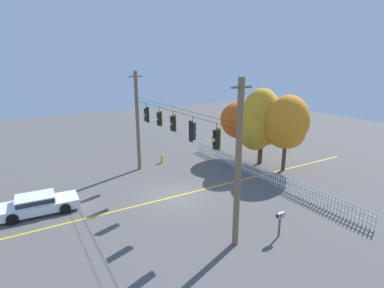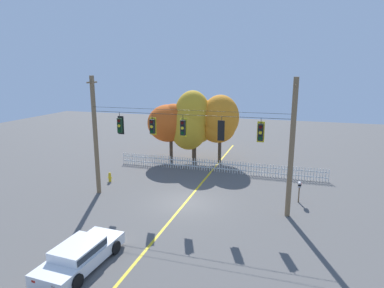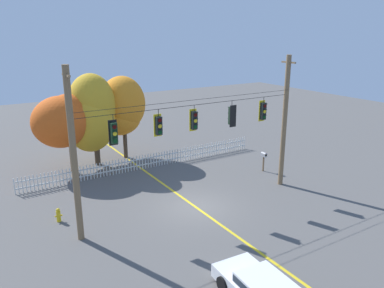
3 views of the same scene
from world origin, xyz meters
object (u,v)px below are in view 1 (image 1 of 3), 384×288
traffic_signal_westbound_side (216,140)px  traffic_signal_northbound_primary (159,119)px  autumn_maple_mid (260,121)px  fire_hydrant (162,159)px  traffic_signal_northbound_secondary (173,123)px  traffic_signal_eastbound_side (146,115)px  autumn_oak_far_east (286,123)px  traffic_signal_southbound_primary (193,131)px  autumn_maple_near_fence (242,119)px  roadside_mailbox (280,217)px  parked_car (38,204)px

traffic_signal_westbound_side → traffic_signal_northbound_primary: bearing=-180.0°
autumn_maple_mid → fire_hydrant: 9.52m
traffic_signal_northbound_secondary → traffic_signal_westbound_side: size_ratio=0.96×
fire_hydrant → traffic_signal_eastbound_side: bearing=-43.5°
fire_hydrant → autumn_oak_far_east: bearing=50.2°
traffic_signal_southbound_primary → traffic_signal_westbound_side: bearing=0.5°
autumn_maple_near_fence → traffic_signal_northbound_secondary: bearing=-64.6°
traffic_signal_southbound_primary → autumn_oak_far_east: 10.98m
traffic_signal_westbound_side → roadside_mailbox: traffic_signal_westbound_side is taller
traffic_signal_northbound_primary → autumn_oak_far_east: (2.05, 10.61, -1.01)m
parked_car → fire_hydrant: bearing=114.5°
traffic_signal_eastbound_side → traffic_signal_northbound_primary: size_ratio=1.07×
traffic_signal_southbound_primary → autumn_maple_near_fence: 12.01m
traffic_signal_southbound_primary → roadside_mailbox: (4.84, 2.41, -3.91)m
traffic_signal_eastbound_side → traffic_signal_northbound_secondary: size_ratio=1.07×
autumn_maple_mid → roadside_mailbox: 12.64m
autumn_oak_far_east → parked_car: autumn_oak_far_east is taller
traffic_signal_northbound_secondary → roadside_mailbox: traffic_signal_northbound_secondary is taller
traffic_signal_westbound_side → roadside_mailbox: bearing=43.9°
parked_car → traffic_signal_southbound_primary: bearing=60.8°
traffic_signal_northbound_secondary → traffic_signal_westbound_side: (4.85, 0.00, -0.03)m
traffic_signal_northbound_primary → traffic_signal_westbound_side: size_ratio=0.96×
autumn_maple_near_fence → traffic_signal_southbound_primary: bearing=-53.8°
traffic_signal_northbound_primary → traffic_signal_southbound_primary: size_ratio=0.96×
traffic_signal_eastbound_side → autumn_maple_near_fence: traffic_signal_eastbound_side is taller
traffic_signal_westbound_side → roadside_mailbox: (2.49, 2.39, -3.92)m
traffic_signal_eastbound_side → autumn_oak_far_east: size_ratio=0.24×
autumn_maple_near_fence → autumn_oak_far_east: size_ratio=0.86×
autumn_oak_far_east → roadside_mailbox: 11.43m
traffic_signal_northbound_primary → parked_car: bearing=-90.0°
traffic_signal_northbound_secondary → autumn_oak_far_east: 10.66m
traffic_signal_northbound_secondary → parked_car: size_ratio=0.31×
traffic_signal_eastbound_side → traffic_signal_northbound_secondary: 4.48m
autumn_oak_far_east → traffic_signal_westbound_side: bearing=-65.2°
traffic_signal_southbound_primary → roadside_mailbox: size_ratio=1.05×
traffic_signal_southbound_primary → autumn_oak_far_east: bearing=103.4°
traffic_signal_eastbound_side → autumn_maple_near_fence: 9.69m
roadside_mailbox → autumn_oak_far_east: bearing=131.9°
traffic_signal_westbound_side → autumn_maple_mid: size_ratio=0.22×
fire_hydrant → autumn_maple_near_fence: bearing=72.0°
fire_hydrant → roadside_mailbox: size_ratio=0.54×
traffic_signal_northbound_secondary → traffic_signal_southbound_primary: same height
autumn_maple_mid → fire_hydrant: bearing=-120.7°
traffic_signal_southbound_primary → autumn_oak_far_east: (-2.54, 10.63, -1.00)m
traffic_signal_northbound_primary → traffic_signal_northbound_secondary: (2.11, 0.00, 0.02)m
autumn_oak_far_east → parked_car: bearing=-96.2°
traffic_signal_eastbound_side → traffic_signal_northbound_primary: (2.37, -0.00, 0.06)m
parked_car → autumn_maple_near_fence: bearing=97.8°
autumn_maple_mid → roadside_mailbox: bearing=-37.7°
fire_hydrant → autumn_maple_mid: bearing=59.3°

